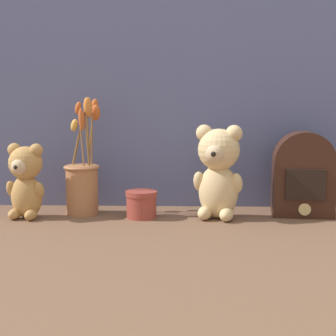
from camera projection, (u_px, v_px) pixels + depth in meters
name	position (u px, v px, depth m)	size (l,w,h in m)	color
ground_plane	(168.00, 218.00, 1.45)	(4.00, 4.00, 0.00)	brown
backdrop_wall	(169.00, 89.00, 1.57)	(1.31, 0.02, 0.72)	slate
teddy_bear_large	(218.00, 170.00, 1.43)	(0.15, 0.13, 0.26)	#DBBC84
teddy_bear_medium	(26.00, 179.00, 1.43)	(0.12, 0.11, 0.21)	tan
flower_vase	(83.00, 180.00, 1.48)	(0.11, 0.12, 0.34)	#AD7047
vintage_radio	(303.00, 174.00, 1.46)	(0.18, 0.11, 0.24)	#381E14
decorative_tin_tall	(141.00, 204.00, 1.44)	(0.09, 0.09, 0.08)	#993D33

